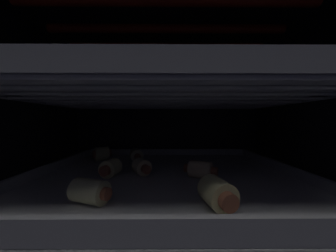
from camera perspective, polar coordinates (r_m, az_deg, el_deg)
The scene contains 23 objects.
ground_plane at distance 39.91cm, azimuth 0.03°, elevation -32.28°, with size 56.19×43.95×1.20cm, color black.
oven_wall_back at distance 54.51cm, azimuth -0.13°, elevation 0.19°, with size 56.19×1.20×40.58cm, color black.
oven_wall_left at distance 42.91cm, azimuth -39.82°, elevation -0.58°, with size 1.20×41.55×40.58cm, color black.
oven_wall_right at distance 43.23cm, azimuth 39.54°, elevation -0.56°, with size 1.20×41.55×40.58cm, color black.
oven_ceiling at distance 38.45cm, azimuth 0.04°, elevation 32.14°, with size 56.19×43.95×1.20cm, color black.
heating_element at distance 37.18cm, azimuth 0.04°, elevation 28.65°, with size 43.03×16.79×1.55cm.
oven_rack_lower at distance 34.90cm, azimuth 0.04°, elevation -16.74°, with size 51.31×40.72×0.70cm.
baking_tray_lower at distance 34.61cm, azimuth 0.04°, elevation -15.23°, with size 45.25×37.13×2.51cm.
pig_in_blanket_lower_0 at distance 31.75cm, azimuth 10.78°, elevation -13.53°, with size 5.71×4.26×2.87cm.
pig_in_blanket_lower_1 at distance 47.25cm, azimuth -20.10°, elevation -8.30°, with size 4.66×4.41×3.31cm.
pig_in_blanket_lower_2 at distance 24.23cm, azimuth -23.12°, elevation -18.59°, with size 5.48×4.01×2.79cm.
pig_in_blanket_lower_3 at distance 33.48cm, azimuth -17.43°, elevation -12.67°, with size 3.55×4.77×2.99cm.
pig_in_blanket_lower_4 at distance 44.08cm, azimuth -9.76°, elevation -9.18°, with size 3.78×4.85×2.95cm.
pig_in_blanket_lower_5 at distance 33.48cm, azimuth -7.98°, elevation -12.75°, with size 3.87×5.13×2.83cm.
pig_in_blanket_lower_6 at distance 22.14cm, azimuth 16.11°, elevation -19.88°, with size 3.97×5.76×3.25cm.
oven_rack_upper at distance 33.32cm, azimuth 0.04°, elevation 7.91°, with size 51.11×40.72×0.51cm.
baking_tray_upper at distance 33.42cm, azimuth 0.04°, elevation 9.30°, with size 45.25×37.13×2.30cm.
pig_in_blanket_upper_0 at distance 31.22cm, azimuth 9.00°, elevation 13.40°, with size 4.20×5.66×3.25cm.
pig_in_blanket_upper_1 at distance 46.50cm, azimuth 22.75°, elevation 9.35°, with size 4.84×4.01×3.19cm.
pig_in_blanket_upper_2 at distance 45.48cm, azimuth -20.38°, elevation 9.38°, with size 4.06×4.07×2.93cm.
pig_in_blanket_upper_3 at distance 44.32cm, azimuth -3.46°, elevation 9.64°, with size 6.29×3.23×2.86cm.
pig_in_blanket_upper_4 at distance 39.33cm, azimuth 27.86°, elevation 10.38°, with size 3.74×5.71×2.72cm.
pig_in_blanket_upper_5 at distance 38.26cm, azimuth 3.46°, elevation 10.90°, with size 5.87×3.13×2.84cm.
Camera 1 is at (-0.25, -33.12, 21.66)cm, focal length 19.09 mm.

